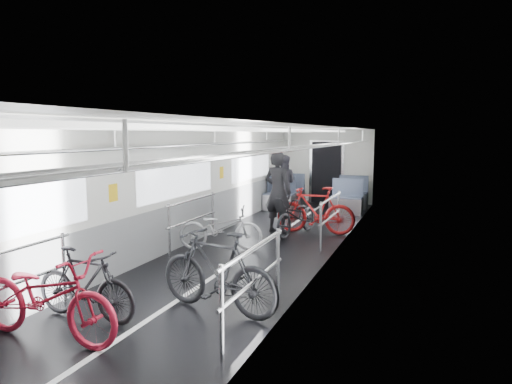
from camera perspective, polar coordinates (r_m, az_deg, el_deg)
car_shell at (r=10.17m, az=2.68°, el=0.84°), size 3.02×14.01×2.41m
bike_left_near at (r=5.61m, az=-24.78°, el=-11.76°), size 1.92×0.68×1.00m
bike_left_mid at (r=6.04m, az=-20.60°, el=-10.75°), size 1.51×0.48×0.90m
bike_left_far at (r=8.99m, az=-4.45°, el=-4.52°), size 1.74×1.04×0.86m
bike_right_near at (r=5.90m, az=-4.81°, el=-9.83°), size 1.85×0.82×1.07m
bike_right_far at (r=10.46m, az=7.45°, el=-2.27°), size 1.82×0.57×1.08m
bike_aisle at (r=10.31m, az=5.16°, el=-2.96°), size 0.95×1.75×0.87m
person_standing at (r=10.47m, az=2.74°, el=0.01°), size 0.78×0.61×1.88m
person_seated at (r=13.49m, az=3.39°, el=1.15°), size 0.85×0.69×1.65m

